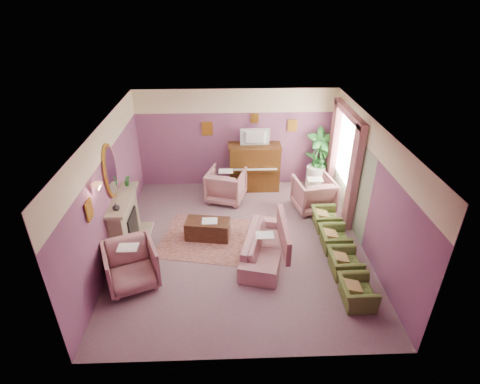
{
  "coord_description": "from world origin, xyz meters",
  "views": [
    {
      "loc": [
        -0.25,
        -6.89,
        5.21
      ],
      "look_at": [
        0.01,
        0.4,
        1.14
      ],
      "focal_mm": 28.0,
      "sensor_mm": 36.0,
      "label": 1
    }
  ],
  "objects_px": {
    "piano": "(254,168)",
    "coffee_table": "(208,229)",
    "floral_armchair_front": "(131,263)",
    "floral_armchair_left": "(226,184)",
    "side_table": "(315,178)",
    "television": "(255,137)",
    "sofa": "(264,241)",
    "olive_chair_d": "(326,216)",
    "olive_chair_b": "(345,260)",
    "olive_chair_c": "(334,236)",
    "floral_armchair_right": "(314,192)",
    "olive_chair_a": "(357,289)"
  },
  "relations": [
    {
      "from": "floral_armchair_front",
      "to": "olive_chair_d",
      "type": "xyz_separation_m",
      "value": [
        4.24,
        1.79,
        -0.18
      ]
    },
    {
      "from": "side_table",
      "to": "floral_armchair_front",
      "type": "bearing_deg",
      "value": -139.59
    },
    {
      "from": "piano",
      "to": "olive_chair_c",
      "type": "height_order",
      "value": "piano"
    },
    {
      "from": "side_table",
      "to": "sofa",
      "type": "bearing_deg",
      "value": -119.89
    },
    {
      "from": "olive_chair_d",
      "to": "floral_armchair_front",
      "type": "bearing_deg",
      "value": -157.1
    },
    {
      "from": "sofa",
      "to": "olive_chair_b",
      "type": "xyz_separation_m",
      "value": [
        1.58,
        -0.57,
        -0.09
      ]
    },
    {
      "from": "sofa",
      "to": "floral_armchair_front",
      "type": "distance_m",
      "value": 2.76
    },
    {
      "from": "coffee_table",
      "to": "olive_chair_a",
      "type": "distance_m",
      "value": 3.55
    },
    {
      "from": "sofa",
      "to": "olive_chair_d",
      "type": "xyz_separation_m",
      "value": [
        1.58,
        1.07,
        -0.09
      ]
    },
    {
      "from": "floral_armchair_left",
      "to": "side_table",
      "type": "relative_size",
      "value": 1.4
    },
    {
      "from": "coffee_table",
      "to": "sofa",
      "type": "height_order",
      "value": "sofa"
    },
    {
      "from": "sofa",
      "to": "floral_armchair_left",
      "type": "xyz_separation_m",
      "value": [
        -0.81,
        2.49,
        0.09
      ]
    },
    {
      "from": "coffee_table",
      "to": "floral_armchair_front",
      "type": "xyz_separation_m",
      "value": [
        -1.42,
        -1.48,
        0.26
      ]
    },
    {
      "from": "floral_armchair_right",
      "to": "olive_chair_a",
      "type": "xyz_separation_m",
      "value": [
        0.12,
        -3.33,
        -0.18
      ]
    },
    {
      "from": "coffee_table",
      "to": "floral_armchair_left",
      "type": "distance_m",
      "value": 1.81
    },
    {
      "from": "floral_armchair_front",
      "to": "coffee_table",
      "type": "bearing_deg",
      "value": 46.19
    },
    {
      "from": "television",
      "to": "olive_chair_b",
      "type": "xyz_separation_m",
      "value": [
        1.58,
        -3.67,
        -1.29
      ]
    },
    {
      "from": "sofa",
      "to": "olive_chair_a",
      "type": "relative_size",
      "value": 2.75
    },
    {
      "from": "sofa",
      "to": "olive_chair_b",
      "type": "relative_size",
      "value": 2.75
    },
    {
      "from": "olive_chair_d",
      "to": "olive_chair_b",
      "type": "bearing_deg",
      "value": -90.0
    },
    {
      "from": "piano",
      "to": "olive_chair_b",
      "type": "height_order",
      "value": "piano"
    },
    {
      "from": "coffee_table",
      "to": "olive_chair_c",
      "type": "height_order",
      "value": "olive_chair_c"
    },
    {
      "from": "coffee_table",
      "to": "floral_armchair_front",
      "type": "relative_size",
      "value": 1.02
    },
    {
      "from": "television",
      "to": "coffee_table",
      "type": "relative_size",
      "value": 0.8
    },
    {
      "from": "sofa",
      "to": "floral_armchair_right",
      "type": "bearing_deg",
      "value": 52.98
    },
    {
      "from": "piano",
      "to": "coffee_table",
      "type": "bearing_deg",
      "value": -117.41
    },
    {
      "from": "piano",
      "to": "sofa",
      "type": "bearing_deg",
      "value": -89.98
    },
    {
      "from": "olive_chair_b",
      "to": "olive_chair_d",
      "type": "bearing_deg",
      "value": 90.0
    },
    {
      "from": "floral_armchair_right",
      "to": "olive_chair_c",
      "type": "xyz_separation_m",
      "value": [
        0.12,
        -1.69,
        -0.18
      ]
    },
    {
      "from": "floral_armchair_left",
      "to": "coffee_table",
      "type": "bearing_deg",
      "value": -104.0
    },
    {
      "from": "television",
      "to": "floral_armchair_left",
      "type": "relative_size",
      "value": 0.82
    },
    {
      "from": "piano",
      "to": "television",
      "type": "distance_m",
      "value": 0.95
    },
    {
      "from": "side_table",
      "to": "coffee_table",
      "type": "bearing_deg",
      "value": -142.76
    },
    {
      "from": "piano",
      "to": "television",
      "type": "height_order",
      "value": "television"
    },
    {
      "from": "coffee_table",
      "to": "side_table",
      "type": "bearing_deg",
      "value": 37.24
    },
    {
      "from": "piano",
      "to": "olive_chair_a",
      "type": "distance_m",
      "value": 4.82
    },
    {
      "from": "piano",
      "to": "floral_armchair_front",
      "type": "relative_size",
      "value": 1.43
    },
    {
      "from": "television",
      "to": "floral_armchair_right",
      "type": "bearing_deg",
      "value": -38.49
    },
    {
      "from": "sofa",
      "to": "olive_chair_d",
      "type": "relative_size",
      "value": 2.75
    },
    {
      "from": "sofa",
      "to": "olive_chair_c",
      "type": "relative_size",
      "value": 2.75
    },
    {
      "from": "sofa",
      "to": "olive_chair_d",
      "type": "height_order",
      "value": "sofa"
    },
    {
      "from": "olive_chair_b",
      "to": "olive_chair_d",
      "type": "distance_m",
      "value": 1.64
    },
    {
      "from": "piano",
      "to": "television",
      "type": "relative_size",
      "value": 1.75
    },
    {
      "from": "olive_chair_b",
      "to": "olive_chair_d",
      "type": "relative_size",
      "value": 1.0
    },
    {
      "from": "coffee_table",
      "to": "floral_armchair_right",
      "type": "height_order",
      "value": "floral_armchair_right"
    },
    {
      "from": "sofa",
      "to": "piano",
      "type": "bearing_deg",
      "value": 90.02
    },
    {
      "from": "sofa",
      "to": "olive_chair_c",
      "type": "bearing_deg",
      "value": 8.87
    },
    {
      "from": "television",
      "to": "floral_armchair_front",
      "type": "distance_m",
      "value": 4.79
    },
    {
      "from": "floral_armchair_right",
      "to": "olive_chair_a",
      "type": "distance_m",
      "value": 3.34
    },
    {
      "from": "piano",
      "to": "floral_armchair_front",
      "type": "distance_m",
      "value": 4.7
    }
  ]
}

